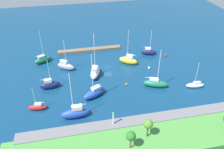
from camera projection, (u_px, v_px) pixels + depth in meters
water at (108, 68)px, 81.63m from camera, size 160.00×160.00×0.00m
pier_dock at (90, 50)px, 92.52m from camera, size 24.89×2.29×0.87m
breakwater at (130, 123)px, 58.19m from camera, size 55.05×3.33×1.53m
shoreline_park at (137, 142)px, 53.38m from camera, size 60.50×10.94×1.32m
harbor_beacon at (113, 117)px, 55.84m from camera, size 0.56×0.56×3.73m
park_tree_mideast at (148, 124)px, 51.87m from camera, size 2.16×2.16×4.98m
park_tree_east at (131, 136)px, 49.18m from camera, size 2.16×2.16×4.80m
sailboat_white_lone_south at (95, 72)px, 76.79m from camera, size 5.01×8.16×14.88m
sailboat_navy_outer_mooring at (149, 52)px, 89.19m from camera, size 6.27×3.64×10.23m
sailboat_green_along_channel at (156, 83)px, 71.71m from camera, size 7.89×5.01×12.87m
sailboat_blue_far_north at (95, 93)px, 67.51m from camera, size 7.69×5.57×14.18m
sailboat_gray_off_beacon at (66, 66)px, 80.24m from camera, size 6.65×5.47×11.00m
sailboat_yellow_center_basin at (128, 60)px, 83.36m from camera, size 6.83×5.77×12.85m
sailboat_red_west_end at (37, 107)px, 63.03m from camera, size 5.20×2.23×7.45m
sailboat_white_far_south at (195, 85)px, 71.62m from camera, size 5.78×2.43×8.91m
sailboat_navy_mid_basin at (50, 85)px, 70.95m from camera, size 6.38×2.45×9.92m
sailboat_green_by_breakwater at (43, 59)px, 84.16m from camera, size 6.82×4.91×12.34m
sailboat_blue_lone_north at (75, 113)px, 60.12m from camera, size 7.40×2.28×13.90m
mooring_buoy_orange at (126, 84)px, 72.91m from camera, size 0.73×0.73×0.73m
mooring_buoy_white at (149, 68)px, 80.99m from camera, size 0.84×0.84×0.84m
mooring_buoy_red at (166, 55)px, 88.70m from camera, size 0.78×0.78×0.78m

